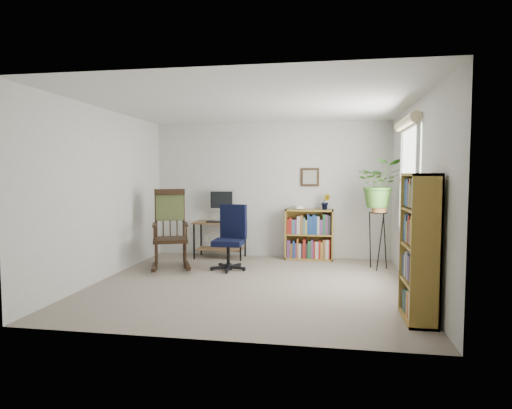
% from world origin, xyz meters
% --- Properties ---
extents(floor, '(4.20, 4.00, 0.00)m').
position_xyz_m(floor, '(0.00, 0.00, 0.00)').
color(floor, gray).
rests_on(floor, ground).
extents(ceiling, '(4.20, 4.00, 0.00)m').
position_xyz_m(ceiling, '(0.00, 0.00, 2.40)').
color(ceiling, silver).
rests_on(ceiling, ground).
extents(wall_back, '(4.20, 0.00, 2.40)m').
position_xyz_m(wall_back, '(0.00, 2.00, 1.20)').
color(wall_back, silver).
rests_on(wall_back, ground).
extents(wall_front, '(4.20, 0.00, 2.40)m').
position_xyz_m(wall_front, '(0.00, -2.00, 1.20)').
color(wall_front, silver).
rests_on(wall_front, ground).
extents(wall_left, '(0.00, 4.00, 2.40)m').
position_xyz_m(wall_left, '(-2.10, 0.00, 1.20)').
color(wall_left, silver).
rests_on(wall_left, ground).
extents(wall_right, '(0.00, 4.00, 2.40)m').
position_xyz_m(wall_right, '(2.10, 0.00, 1.20)').
color(wall_right, silver).
rests_on(wall_right, ground).
extents(window, '(0.12, 1.20, 1.50)m').
position_xyz_m(window, '(2.06, 0.30, 1.40)').
color(window, silver).
rests_on(window, wall_right).
extents(desk, '(0.90, 0.49, 0.65)m').
position_xyz_m(desk, '(-0.86, 1.70, 0.32)').
color(desk, brown).
rests_on(desk, floor).
extents(monitor, '(0.46, 0.16, 0.56)m').
position_xyz_m(monitor, '(-0.86, 1.84, 0.93)').
color(monitor, silver).
rests_on(monitor, desk).
extents(keyboard, '(0.40, 0.15, 0.02)m').
position_xyz_m(keyboard, '(-0.86, 1.58, 0.66)').
color(keyboard, black).
rests_on(keyboard, desk).
extents(office_chair, '(0.66, 0.66, 1.02)m').
position_xyz_m(office_chair, '(-0.50, 0.79, 0.51)').
color(office_chair, black).
rests_on(office_chair, floor).
extents(rocking_chair, '(1.01, 1.25, 1.27)m').
position_xyz_m(rocking_chair, '(-1.41, 0.71, 0.63)').
color(rocking_chair, black).
rests_on(rocking_chair, floor).
extents(low_bookshelf, '(0.83, 0.28, 0.87)m').
position_xyz_m(low_bookshelf, '(0.70, 1.82, 0.44)').
color(low_bookshelf, olive).
rests_on(low_bookshelf, floor).
extents(tall_bookshelf, '(0.28, 0.65, 1.49)m').
position_xyz_m(tall_bookshelf, '(1.92, -1.13, 0.75)').
color(tall_bookshelf, olive).
rests_on(tall_bookshelf, floor).
extents(plant_stand, '(0.31, 0.31, 1.04)m').
position_xyz_m(plant_stand, '(1.80, 1.23, 0.52)').
color(plant_stand, black).
rests_on(plant_stand, floor).
extents(spider_plant, '(1.69, 1.88, 1.46)m').
position_xyz_m(spider_plant, '(1.80, 1.23, 1.70)').
color(spider_plant, '#3D6D26').
rests_on(spider_plant, plant_stand).
extents(potted_plant_small, '(0.13, 0.24, 0.11)m').
position_xyz_m(potted_plant_small, '(0.98, 1.83, 0.93)').
color(potted_plant_small, '#3D6D26').
rests_on(potted_plant_small, low_bookshelf).
extents(framed_picture, '(0.32, 0.04, 0.32)m').
position_xyz_m(framed_picture, '(0.70, 1.97, 1.43)').
color(framed_picture, black).
rests_on(framed_picture, wall_back).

